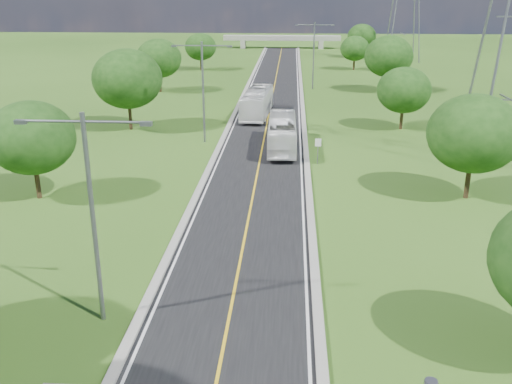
{
  "coord_description": "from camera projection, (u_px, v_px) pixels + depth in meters",
  "views": [
    {
      "loc": [
        2.75,
        -11.06,
        14.95
      ],
      "look_at": [
        0.69,
        21.99,
        3.0
      ],
      "focal_mm": 40.0,
      "sensor_mm": 36.0,
      "label": 1
    }
  ],
  "objects": [
    {
      "name": "tree_re",
      "position": [
        355.0,
        48.0,
        107.29
      ],
      "size": [
        5.46,
        5.46,
        6.35
      ],
      "color": "black",
      "rests_on": "ground"
    },
    {
      "name": "bus_outbound",
      "position": [
        282.0,
        133.0,
        55.13
      ],
      "size": [
        2.78,
        11.18,
        3.1
      ],
      "primitive_type": "imported",
      "rotation": [
        0.0,
        0.0,
        3.16
      ],
      "color": "white",
      "rests_on": "road"
    },
    {
      "name": "ground",
      "position": [
        269.0,
        112.0,
        71.95
      ],
      "size": [
        260.0,
        260.0,
        0.0
      ],
      "primitive_type": "plane",
      "color": "#294A14",
      "rests_on": "ground"
    },
    {
      "name": "streetlight_far_right",
      "position": [
        314.0,
        50.0,
        86.48
      ],
      "size": [
        5.9,
        0.25,
        10.0
      ],
      "color": "slate",
      "rests_on": "ground"
    },
    {
      "name": "tree_rc",
      "position": [
        404.0,
        90.0,
        62.09
      ],
      "size": [
        5.88,
        5.88,
        6.84
      ],
      "color": "black",
      "rests_on": "ground"
    },
    {
      "name": "curb_left",
      "position": [
        240.0,
        102.0,
        77.79
      ],
      "size": [
        0.5,
        150.0,
        0.22
      ],
      "primitive_type": "cube",
      "color": "gray",
      "rests_on": "ground"
    },
    {
      "name": "streetlight_mid_left",
      "position": [
        203.0,
        84.0,
        56.2
      ],
      "size": [
        5.9,
        0.25,
        10.0
      ],
      "color": "slate",
      "rests_on": "ground"
    },
    {
      "name": "tree_le",
      "position": [
        201.0,
        47.0,
        107.0
      ],
      "size": [
        5.88,
        5.88,
        6.84
      ],
      "color": "black",
      "rests_on": "ground"
    },
    {
      "name": "tree_lb",
      "position": [
        31.0,
        138.0,
        41.27
      ],
      "size": [
        6.3,
        6.3,
        7.33
      ],
      "color": "black",
      "rests_on": "ground"
    },
    {
      "name": "tree_rf",
      "position": [
        362.0,
        36.0,
        125.65
      ],
      "size": [
        6.3,
        6.3,
        7.33
      ],
      "color": "black",
      "rests_on": "ground"
    },
    {
      "name": "road",
      "position": [
        271.0,
        103.0,
        77.57
      ],
      "size": [
        8.0,
        150.0,
        0.06
      ],
      "primitive_type": "cube",
      "color": "black",
      "rests_on": "ground"
    },
    {
      "name": "tree_rd",
      "position": [
        389.0,
        56.0,
        84.19
      ],
      "size": [
        7.14,
        7.14,
        8.3
      ],
      "color": "black",
      "rests_on": "ground"
    },
    {
      "name": "tree_rb",
      "position": [
        474.0,
        134.0,
        41.17
      ],
      "size": [
        6.72,
        6.72,
        7.82
      ],
      "color": "black",
      "rests_on": "ground"
    },
    {
      "name": "streetlight_near_left",
      "position": [
        91.0,
        203.0,
        25.22
      ],
      "size": [
        5.9,
        0.25,
        10.0
      ],
      "color": "slate",
      "rests_on": "ground"
    },
    {
      "name": "tree_lc",
      "position": [
        127.0,
        79.0,
        61.55
      ],
      "size": [
        7.56,
        7.56,
        8.79
      ],
      "color": "black",
      "rests_on": "ground"
    },
    {
      "name": "tree_ld",
      "position": [
        159.0,
        58.0,
        84.41
      ],
      "size": [
        6.72,
        6.72,
        7.82
      ],
      "color": "black",
      "rests_on": "ground"
    },
    {
      "name": "curb_right",
      "position": [
        302.0,
        103.0,
        77.3
      ],
      "size": [
        0.5,
        150.0,
        0.22
      ],
      "primitive_type": "cube",
      "color": "gray",
      "rests_on": "ground"
    },
    {
      "name": "bus_inbound",
      "position": [
        257.0,
        103.0,
        69.22
      ],
      "size": [
        3.52,
        11.93,
        3.28
      ],
      "primitive_type": "imported",
      "rotation": [
        0.0,
        0.0,
        -0.07
      ],
      "color": "white",
      "rests_on": "road"
    },
    {
      "name": "overpass",
      "position": [
        282.0,
        39.0,
        146.24
      ],
      "size": [
        30.0,
        3.0,
        3.2
      ],
      "color": "gray",
      "rests_on": "ground"
    },
    {
      "name": "speed_limit_sign",
      "position": [
        318.0,
        147.0,
        50.43
      ],
      "size": [
        0.55,
        0.09,
        2.4
      ],
      "color": "slate",
      "rests_on": "ground"
    }
  ]
}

